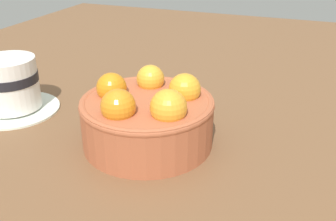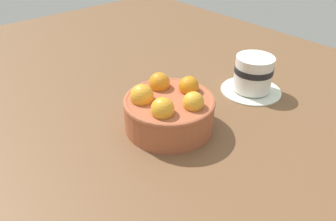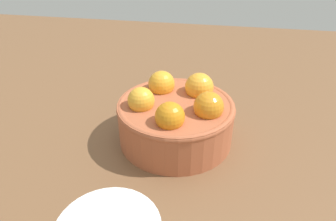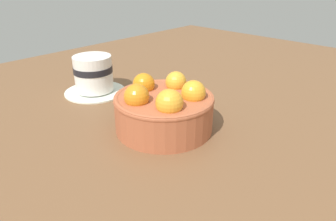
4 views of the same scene
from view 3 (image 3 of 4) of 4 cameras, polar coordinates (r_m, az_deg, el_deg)
ground_plane at (r=45.22cm, az=1.35°, el=-6.97°), size 154.67×116.20×3.50cm
terracotta_bowl at (r=42.06cm, az=1.51°, el=-1.09°), size 15.87×15.87×8.63cm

